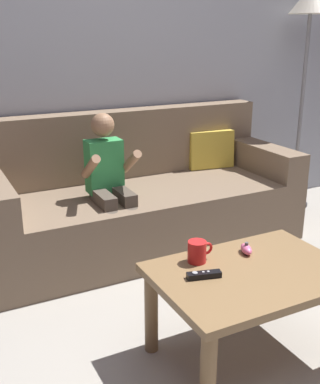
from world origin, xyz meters
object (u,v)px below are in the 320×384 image
couch (141,200)px  person_seated_on_couch (110,181)px  coffee_table (251,286)px  game_remote_black_near_edge (204,275)px  floor_lamp (310,18)px  coffee_mug (197,251)px  nunchuk_pink (246,249)px

couch → person_seated_on_couch: person_seated_on_couch is taller
couch → coffee_table: 1.31m
game_remote_black_near_edge → couch: bearing=76.4°
coffee_table → floor_lamp: bearing=42.7°
floor_lamp → coffee_mug: bearing=-143.8°
person_seated_on_couch → game_remote_black_near_edge: person_seated_on_couch is taller
couch → floor_lamp: 1.84m
coffee_table → coffee_mug: size_ratio=6.82×
person_seated_on_couch → coffee_table: (0.19, -1.13, -0.18)m
person_seated_on_couch → coffee_mug: bearing=-88.3°
couch → game_remote_black_near_edge: size_ratio=14.18×
floor_lamp → game_remote_black_near_edge: bearing=-141.8°
nunchuk_pink → couch: bearing=89.0°
coffee_table → nunchuk_pink: (0.08, 0.14, 0.09)m
couch → coffee_table: (-0.10, -1.31, 0.05)m
coffee_table → game_remote_black_near_edge: game_remote_black_near_edge is taller
coffee_table → game_remote_black_near_edge: bearing=169.1°
game_remote_black_near_edge → coffee_mug: (0.05, 0.13, 0.04)m
coffee_table → couch: bearing=85.7°
couch → coffee_mug: 1.17m
coffee_mug → nunchuk_pink: bearing=-7.0°
nunchuk_pink → game_remote_black_near_edge: bearing=-160.1°
game_remote_black_near_edge → nunchuk_pink: size_ratio=1.45×
coffee_mug → floor_lamp: bearing=36.2°
coffee_mug → floor_lamp: (1.68, 1.23, 0.99)m
coffee_mug → floor_lamp: 2.31m
game_remote_black_near_edge → nunchuk_pink: (0.29, 0.10, 0.01)m
coffee_mug → floor_lamp: floor_lamp is taller
person_seated_on_couch → game_remote_black_near_edge: 1.09m
nunchuk_pink → coffee_mug: (-0.24, 0.03, 0.03)m
nunchuk_pink → coffee_mug: bearing=173.0°
couch → person_seated_on_couch: 0.41m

